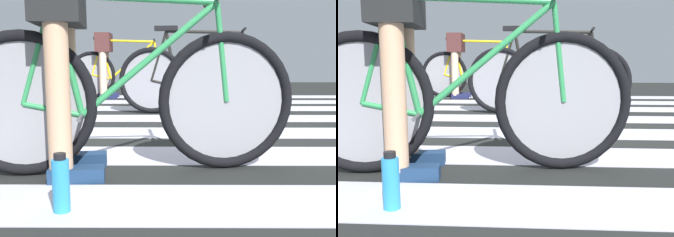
{
  "view_description": "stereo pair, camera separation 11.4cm",
  "coord_description": "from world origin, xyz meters",
  "views": [
    {
      "loc": [
        -0.09,
        -3.2,
        0.59
      ],
      "look_at": [
        -0.1,
        -1.16,
        0.27
      ],
      "focal_mm": 39.98,
      "sensor_mm": 36.0,
      "label": 1
    },
    {
      "loc": [
        0.02,
        -3.2,
        0.59
      ],
      "look_at": [
        -0.1,
        -1.16,
        0.27
      ],
      "focal_mm": 39.98,
      "sensor_mm": 36.0,
      "label": 2
    }
  ],
  "objects": [
    {
      "name": "cyclist_3_of_3",
      "position": [
        -1.1,
        2.58,
        0.66
      ],
      "size": [
        0.32,
        0.41,
        0.99
      ],
      "rotation": [
        0.0,
        0.0,
        0.02
      ],
      "color": "beige",
      "rests_on": "ground"
    },
    {
      "name": "cyclist_1_of_3",
      "position": [
        -0.61,
        -1.36,
        0.68
      ],
      "size": [
        0.36,
        0.44,
        1.01
      ],
      "rotation": [
        0.0,
        0.0,
        0.13
      ],
      "color": "tan",
      "rests_on": "ground"
    },
    {
      "name": "ground",
      "position": [
        0.0,
        0.0,
        0.01
      ],
      "size": [
        18.0,
        14.0,
        0.02
      ],
      "color": "black"
    },
    {
      "name": "crosswalk_markings",
      "position": [
        -0.03,
        -0.26,
        0.02
      ],
      "size": [
        5.39,
        6.52,
        0.0
      ],
      "color": "#B5B8CF",
      "rests_on": "ground"
    },
    {
      "name": "bicycle_1_of_3",
      "position": [
        -0.31,
        -1.32,
        0.41
      ],
      "size": [
        1.73,
        0.52,
        0.93
      ],
      "rotation": [
        0.0,
        0.0,
        0.13
      ],
      "color": "black",
      "rests_on": "ground"
    },
    {
      "name": "bicycle_3_of_3",
      "position": [
        -0.79,
        2.59,
        0.41
      ],
      "size": [
        1.74,
        0.52,
        0.93
      ],
      "rotation": [
        0.0,
        0.0,
        0.02
      ],
      "color": "black",
      "rests_on": "ground"
    },
    {
      "name": "water_bottle",
      "position": [
        -0.5,
        -1.86,
        0.13
      ],
      "size": [
        0.06,
        0.06,
        0.23
      ],
      "color": "#2B90D1",
      "rests_on": "ground"
    },
    {
      "name": "bicycle_2_of_3",
      "position": [
        0.21,
        0.8,
        0.41
      ],
      "size": [
        1.73,
        0.52,
        0.93
      ],
      "rotation": [
        0.0,
        0.0,
        -0.11
      ],
      "color": "black",
      "rests_on": "ground"
    }
  ]
}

